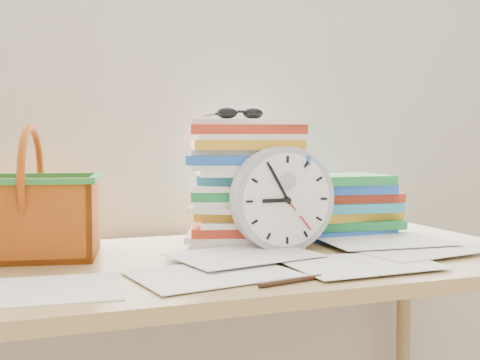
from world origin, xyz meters
name	(u,v)px	position (x,y,z in m)	size (l,w,h in m)	color
curtain	(197,39)	(0.00, 1.98, 1.30)	(2.40, 0.01, 2.50)	beige
desk	(244,288)	(0.00, 1.60, 0.68)	(1.40, 0.70, 0.75)	#9B7F48
paper_stack	(251,182)	(0.08, 1.77, 0.91)	(0.32, 0.26, 0.32)	white
clock	(282,199)	(0.11, 1.63, 0.88)	(0.25, 0.25, 0.05)	#A2A6AD
sunglasses	(240,113)	(0.04, 1.73, 1.08)	(0.14, 0.12, 0.03)	black
book_stack	(346,205)	(0.37, 1.79, 0.84)	(0.28, 0.22, 0.17)	white
basket	(32,192)	(-0.45, 1.76, 0.90)	(0.29, 0.23, 0.29)	#C05712
pen	(291,281)	(-0.01, 1.32, 0.75)	(0.01, 0.01, 0.14)	black
scattered_papers	(244,254)	(0.00, 1.60, 0.76)	(1.26, 0.42, 0.02)	white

